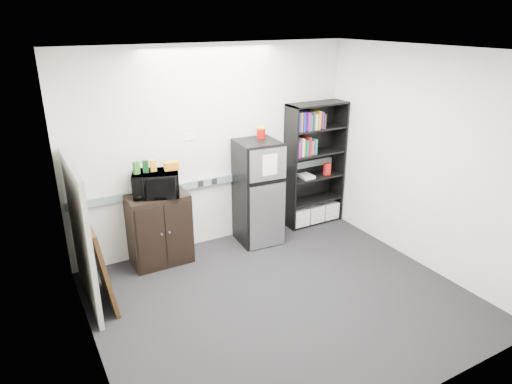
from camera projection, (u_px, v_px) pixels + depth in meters
floor at (282, 299)px, 5.17m from camera, size 4.00×4.00×0.00m
wall_back at (215, 148)px, 6.11m from camera, size 4.00×0.02×2.70m
wall_right at (423, 160)px, 5.59m from camera, size 0.02×3.50×2.70m
wall_left at (82, 230)px, 3.77m from camera, size 0.02×3.50×2.70m
ceiling at (289, 51)px, 4.19m from camera, size 4.00×3.50×0.02m
electrical_raceway at (217, 180)px, 6.25m from camera, size 3.92×0.05×0.10m
wall_note at (190, 137)px, 5.87m from camera, size 0.14×0.00×0.10m
bookshelf at (314, 166)px, 6.81m from camera, size 0.90×0.34×1.85m
cubicle_partition at (81, 234)px, 4.89m from camera, size 0.06×1.30×1.62m
cabinet at (160, 229)px, 5.81m from camera, size 0.75×0.50×0.93m
microwave at (156, 184)px, 5.57m from camera, size 0.65×0.54×0.31m
snack_box_a at (136, 168)px, 5.42m from camera, size 0.08×0.07×0.15m
snack_box_b at (146, 166)px, 5.47m from camera, size 0.08×0.07×0.15m
snack_box_c at (153, 166)px, 5.52m from camera, size 0.07×0.06×0.14m
snack_bag at (171, 166)px, 5.58m from camera, size 0.19×0.13×0.10m
refrigerator at (258, 193)px, 6.28m from camera, size 0.59×0.61×1.46m
coffee_can at (261, 132)px, 6.15m from camera, size 0.12×0.12×0.17m
framed_poster at (100, 262)px, 4.95m from camera, size 0.18×0.78×1.00m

